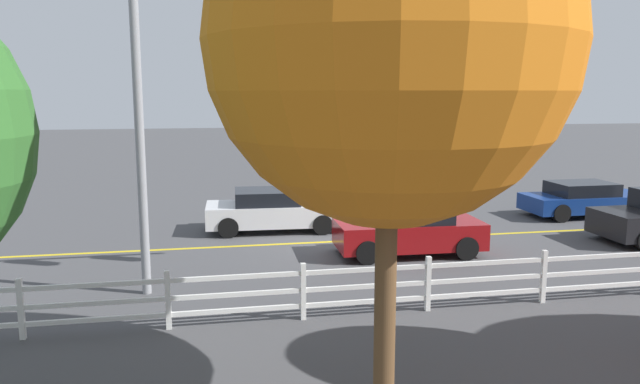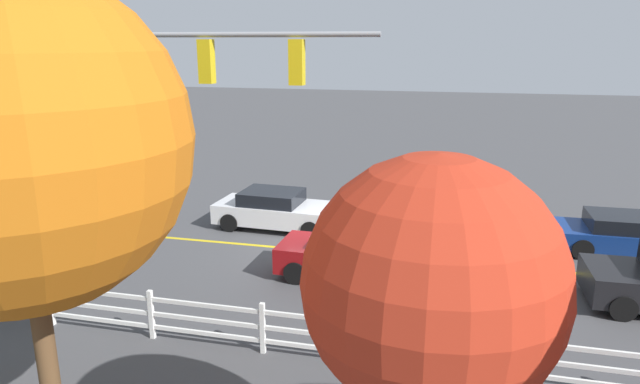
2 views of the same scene
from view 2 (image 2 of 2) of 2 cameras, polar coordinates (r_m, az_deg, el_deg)
The scene contains 9 objects.
ground_plane at distance 17.90m, azimuth -0.49°, elevation -5.97°, with size 120.00×120.00×0.00m, color #444447.
lane_center_stripe at distance 17.42m, azimuth 12.47°, elevation -6.93°, with size 28.00×0.16×0.01m, color gold.
signal_assembly at distance 14.29m, azimuth -16.23°, elevation 8.53°, with size 7.92×0.38×6.98m.
car_0 at distance 19.91m, azimuth -4.44°, elevation -1.80°, with size 4.42×2.09×1.34m.
car_2 at distance 19.93m, azimuth 28.91°, elevation -3.82°, with size 4.56×1.94×1.24m.
car_3 at distance 15.72m, azimuth 3.30°, elevation -6.35°, with size 4.06×1.93×1.44m.
white_rail_fence at distance 11.69m, azimuth 6.70°, elevation -14.90°, with size 26.10×0.10×1.15m.
tree_0 at distance 8.67m, azimuth -28.47°, elevation 4.44°, with size 4.77×4.77×7.49m.
tree_1 at distance 6.43m, azimuth 11.31°, elevation -9.45°, with size 2.94×2.94×5.30m.
Camera 2 is at (-4.10, 16.20, 6.42)m, focal length 31.53 mm.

